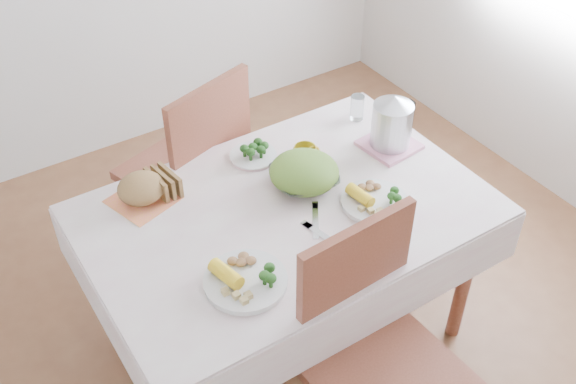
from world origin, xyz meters
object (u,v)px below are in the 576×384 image
yellow_mug (305,155)px  dinner_plate_right (374,202)px  electric_kettle (392,123)px  dinner_plate_left (245,281)px  dining_table (287,278)px  chair_far (184,178)px  salad_bowl (304,179)px

yellow_mug → dinner_plate_right: bearing=-77.9°
yellow_mug → electric_kettle: bearing=-15.9°
dinner_plate_left → yellow_mug: (0.54, 0.44, 0.03)m
dining_table → dinner_plate_right: dinner_plate_right is taller
dinner_plate_left → dinner_plate_right: bearing=7.8°
chair_far → electric_kettle: (0.68, -0.63, 0.42)m
dinner_plate_right → electric_kettle: electric_kettle is taller
chair_far → dinner_plate_left: bearing=60.2°
dinner_plate_left → chair_far: bearing=77.6°
dinner_plate_right → salad_bowl: bearing=123.8°
yellow_mug → electric_kettle: (0.36, -0.10, 0.08)m
chair_far → dining_table: bearing=81.0°
dining_table → yellow_mug: bearing=42.4°
chair_far → electric_kettle: electric_kettle is taller
dinner_plate_left → electric_kettle: 0.97m
dining_table → yellow_mug: 0.52m
salad_bowl → dinner_plate_left: (-0.45, -0.32, -0.02)m
dining_table → yellow_mug: (0.22, 0.20, 0.43)m
dinner_plate_left → dining_table: bearing=37.4°
chair_far → electric_kettle: size_ratio=4.48×
salad_bowl → electric_kettle: (0.44, 0.02, 0.09)m
chair_far → salad_bowl: (0.24, -0.64, 0.33)m
dinner_plate_left → dinner_plate_right: size_ratio=1.10×
dining_table → salad_bowl: 0.45m
dinner_plate_left → electric_kettle: (0.90, 0.34, 0.11)m
salad_bowl → dinner_plate_right: bearing=-56.2°
dinner_plate_left → electric_kettle: size_ratio=1.21×
dining_table → dinner_plate_left: dinner_plate_left is taller
salad_bowl → dinner_plate_right: salad_bowl is taller
chair_far → salad_bowl: bearing=93.1°
chair_far → dinner_plate_right: chair_far is taller
salad_bowl → dinner_plate_left: bearing=-144.4°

